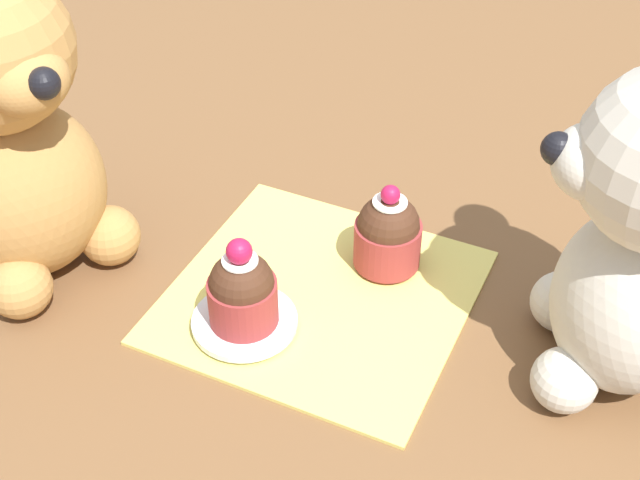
{
  "coord_description": "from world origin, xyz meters",
  "views": [
    {
      "loc": [
        0.43,
        0.2,
        0.46
      ],
      "look_at": [
        0.0,
        0.0,
        0.06
      ],
      "focal_mm": 50.0,
      "sensor_mm": 36.0,
      "label": 1
    }
  ],
  "objects_px": {
    "teddy_bear_tan": "(11,130)",
    "saucer_plate": "(245,321)",
    "cupcake_near_cream_bear": "(388,233)",
    "cupcake_near_tan_bear": "(242,291)"
  },
  "relations": [
    {
      "from": "cupcake_near_cream_bear",
      "to": "cupcake_near_tan_bear",
      "type": "distance_m",
      "value": 0.12
    },
    {
      "from": "saucer_plate",
      "to": "cupcake_near_tan_bear",
      "type": "distance_m",
      "value": 0.03
    },
    {
      "from": "teddy_bear_tan",
      "to": "cupcake_near_tan_bear",
      "type": "relative_size",
      "value": 3.46
    },
    {
      "from": "teddy_bear_tan",
      "to": "cupcake_near_cream_bear",
      "type": "distance_m",
      "value": 0.28
    },
    {
      "from": "teddy_bear_tan",
      "to": "saucer_plate",
      "type": "bearing_deg",
      "value": -71.07
    },
    {
      "from": "teddy_bear_tan",
      "to": "saucer_plate",
      "type": "relative_size",
      "value": 3.32
    },
    {
      "from": "saucer_plate",
      "to": "cupcake_near_tan_bear",
      "type": "height_order",
      "value": "cupcake_near_tan_bear"
    },
    {
      "from": "cupcake_near_tan_bear",
      "to": "teddy_bear_tan",
      "type": "bearing_deg",
      "value": -89.22
    },
    {
      "from": "saucer_plate",
      "to": "cupcake_near_cream_bear",
      "type": "bearing_deg",
      "value": 147.92
    },
    {
      "from": "cupcake_near_cream_bear",
      "to": "saucer_plate",
      "type": "distance_m",
      "value": 0.13
    }
  ]
}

